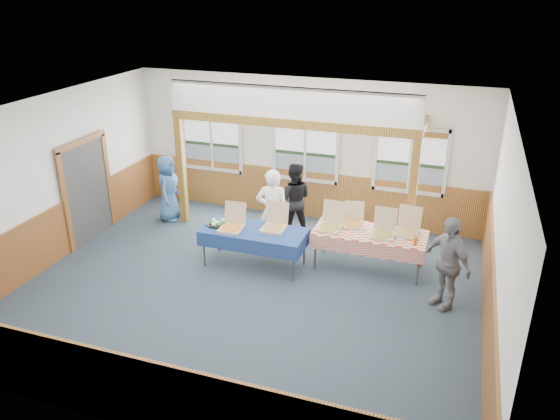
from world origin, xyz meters
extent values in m
plane|color=#25323D|center=(0.00, 0.00, 0.00)|extent=(8.00, 8.00, 0.00)
plane|color=white|center=(0.00, 0.00, 3.20)|extent=(8.00, 8.00, 0.00)
plane|color=silver|center=(0.00, 3.50, 1.60)|extent=(8.00, 0.00, 8.00)
plane|color=silver|center=(0.00, -3.50, 1.60)|extent=(8.00, 0.00, 8.00)
plane|color=silver|center=(-4.00, 0.00, 1.60)|extent=(0.00, 8.00, 8.00)
plane|color=silver|center=(4.00, 0.00, 1.60)|extent=(0.00, 8.00, 8.00)
cube|color=brown|center=(0.00, 3.48, 0.55)|extent=(7.98, 0.05, 1.10)
cube|color=brown|center=(0.00, -3.48, 0.55)|extent=(7.98, 0.05, 1.10)
cube|color=brown|center=(-3.98, 0.00, 0.55)|extent=(0.05, 6.98, 1.10)
cube|color=brown|center=(3.98, 0.00, 0.55)|extent=(0.05, 6.98, 1.10)
cube|color=#373737|center=(-3.96, 0.90, 1.05)|extent=(0.06, 1.30, 2.10)
cube|color=silver|center=(-2.30, 3.44, 0.91)|extent=(1.52, 0.05, 0.08)
cube|color=silver|center=(-2.30, 3.44, 2.29)|extent=(1.52, 0.05, 0.08)
cube|color=silver|center=(-3.04, 3.44, 1.60)|extent=(0.08, 0.05, 1.46)
cube|color=silver|center=(-1.56, 3.44, 1.60)|extent=(0.08, 0.05, 1.46)
cube|color=silver|center=(-2.30, 3.44, 1.60)|extent=(0.05, 0.05, 1.30)
cube|color=slate|center=(-2.30, 3.48, 1.21)|extent=(1.40, 0.02, 0.52)
cube|color=#1B341A|center=(-2.30, 3.48, 1.51)|extent=(1.40, 0.02, 0.08)
cube|color=silver|center=(-2.30, 3.48, 1.90)|extent=(1.40, 0.02, 0.70)
cube|color=brown|center=(-2.30, 3.42, 2.19)|extent=(1.40, 0.07, 0.10)
cube|color=silver|center=(0.00, 3.44, 0.91)|extent=(1.52, 0.05, 0.08)
cube|color=silver|center=(0.00, 3.44, 2.29)|extent=(1.52, 0.05, 0.08)
cube|color=silver|center=(-0.74, 3.44, 1.60)|extent=(0.08, 0.05, 1.46)
cube|color=silver|center=(0.74, 3.44, 1.60)|extent=(0.08, 0.05, 1.46)
cube|color=silver|center=(0.00, 3.44, 1.60)|extent=(0.05, 0.05, 1.30)
cube|color=slate|center=(0.00, 3.48, 1.21)|extent=(1.40, 0.02, 0.52)
cube|color=#1B341A|center=(0.00, 3.48, 1.51)|extent=(1.40, 0.02, 0.08)
cube|color=silver|center=(0.00, 3.48, 1.90)|extent=(1.40, 0.02, 0.70)
cube|color=brown|center=(0.00, 3.42, 2.19)|extent=(1.40, 0.07, 0.10)
cube|color=silver|center=(2.30, 3.44, 0.91)|extent=(1.52, 0.05, 0.08)
cube|color=silver|center=(2.30, 3.44, 2.29)|extent=(1.52, 0.05, 0.08)
cube|color=silver|center=(1.56, 3.44, 1.60)|extent=(0.08, 0.05, 1.46)
cube|color=silver|center=(3.04, 3.44, 1.60)|extent=(0.08, 0.05, 1.46)
cube|color=silver|center=(2.30, 3.44, 1.60)|extent=(0.05, 0.05, 1.30)
cube|color=slate|center=(2.30, 3.48, 1.21)|extent=(1.40, 0.02, 0.52)
cube|color=#1B341A|center=(2.30, 3.48, 1.51)|extent=(1.40, 0.02, 0.08)
cube|color=silver|center=(2.30, 3.48, 1.90)|extent=(1.40, 0.02, 0.70)
cube|color=brown|center=(2.30, 3.42, 2.19)|extent=(1.40, 0.07, 0.10)
cube|color=brown|center=(-2.50, 2.30, 1.20)|extent=(0.15, 0.15, 2.40)
cube|color=brown|center=(2.50, 2.30, 1.20)|extent=(0.15, 0.15, 2.40)
cube|color=brown|center=(0.00, 2.30, 2.49)|extent=(5.15, 0.18, 0.18)
cylinder|color=#373737|center=(-1.13, 0.52, 0.36)|extent=(0.04, 0.04, 0.73)
cylinder|color=#373737|center=(-1.13, 1.20, 0.36)|extent=(0.04, 0.04, 0.73)
cylinder|color=#373737|center=(0.67, 0.52, 0.36)|extent=(0.04, 0.04, 0.73)
cylinder|color=#373737|center=(0.67, 1.20, 0.36)|extent=(0.04, 0.04, 0.73)
cube|color=#373737|center=(-0.23, 0.86, 0.73)|extent=(2.08, 1.45, 0.03)
cube|color=navy|center=(-0.23, 0.86, 0.75)|extent=(2.16, 1.52, 0.01)
cube|color=navy|center=(-0.23, 0.43, 0.61)|extent=(1.84, 0.73, 0.28)
cube|color=navy|center=(-0.23, 1.29, 0.61)|extent=(1.84, 0.73, 0.28)
cylinder|color=#373737|center=(0.91, 1.13, 0.36)|extent=(0.04, 0.04, 0.73)
cylinder|color=#373737|center=(0.91, 1.85, 0.36)|extent=(0.04, 0.04, 0.73)
cylinder|color=#373737|center=(2.82, 1.13, 0.36)|extent=(0.04, 0.04, 0.73)
cylinder|color=#373737|center=(2.82, 1.85, 0.36)|extent=(0.04, 0.04, 0.73)
cube|color=#373737|center=(1.87, 1.49, 0.73)|extent=(2.04, 0.87, 0.03)
cube|color=#B93413|center=(1.87, 1.49, 0.75)|extent=(2.10, 0.94, 0.01)
cube|color=#B93413|center=(1.87, 1.04, 0.61)|extent=(2.09, 0.04, 0.28)
cube|color=#B93413|center=(1.87, 1.94, 0.61)|extent=(2.09, 0.04, 0.28)
cube|color=tan|center=(-0.63, 0.71, 0.78)|extent=(0.45, 0.45, 0.05)
cylinder|color=orange|center=(-0.63, 0.71, 0.81)|extent=(0.39, 0.39, 0.01)
cube|color=tan|center=(-0.64, 0.97, 1.01)|extent=(0.43, 0.12, 0.42)
cube|color=tan|center=(0.12, 0.98, 0.78)|extent=(0.43, 0.43, 0.05)
cylinder|color=#D5C462|center=(0.12, 0.98, 0.81)|extent=(0.38, 0.38, 0.01)
cube|color=tan|center=(0.12, 1.24, 1.01)|extent=(0.43, 0.10, 0.42)
cube|color=tan|center=(1.12, 1.35, 0.78)|extent=(0.45, 0.45, 0.05)
cylinder|color=gold|center=(1.12, 1.35, 0.81)|extent=(0.40, 0.40, 0.01)
cube|color=tan|center=(1.13, 1.61, 1.02)|extent=(0.44, 0.12, 0.42)
cube|color=tan|center=(1.52, 1.64, 0.78)|extent=(0.44, 0.44, 0.04)
cylinder|color=orange|center=(1.52, 1.64, 0.81)|extent=(0.39, 0.39, 0.01)
cube|color=tan|center=(1.47, 1.86, 0.98)|extent=(0.39, 0.16, 0.37)
cube|color=tan|center=(2.12, 1.37, 0.78)|extent=(0.43, 0.43, 0.05)
cylinder|color=gold|center=(2.12, 1.37, 0.81)|extent=(0.38, 0.38, 0.01)
cube|color=tan|center=(2.11, 1.62, 1.01)|extent=(0.43, 0.10, 0.42)
cube|color=tan|center=(2.52, 1.59, 0.78)|extent=(0.46, 0.46, 0.05)
cylinder|color=#D5C462|center=(2.52, 1.59, 0.81)|extent=(0.40, 0.40, 0.01)
cube|color=tan|center=(2.53, 1.84, 1.01)|extent=(0.43, 0.13, 0.42)
cylinder|color=black|center=(-0.98, 0.86, 0.77)|extent=(0.42, 0.42, 0.03)
cylinder|color=white|center=(-0.98, 0.86, 0.80)|extent=(0.10, 0.10, 0.04)
sphere|color=#32732B|center=(-0.86, 0.86, 0.80)|extent=(0.10, 0.10, 0.10)
sphere|color=silver|center=(-0.91, 0.95, 0.80)|extent=(0.10, 0.10, 0.10)
sphere|color=#32732B|center=(-1.01, 0.98, 0.80)|extent=(0.10, 0.10, 0.10)
sphere|color=silver|center=(-1.09, 0.91, 0.80)|extent=(0.10, 0.10, 0.10)
sphere|color=#32732B|center=(-1.09, 0.81, 0.80)|extent=(0.10, 0.10, 0.10)
sphere|color=silver|center=(-1.01, 0.75, 0.80)|extent=(0.10, 0.10, 0.10)
sphere|color=#32732B|center=(-0.91, 0.77, 0.80)|extent=(0.10, 0.10, 0.10)
cylinder|color=#935618|center=(2.72, 1.24, 0.83)|extent=(0.07, 0.07, 0.15)
imported|color=white|center=(-0.08, 1.49, 0.89)|extent=(0.72, 0.55, 1.78)
imported|color=black|center=(0.05, 2.48, 0.80)|extent=(0.89, 0.76, 1.60)
imported|color=#3D699A|center=(-2.88, 2.29, 0.76)|extent=(0.62, 0.82, 1.52)
imported|color=gray|center=(3.30, 0.60, 0.82)|extent=(0.97, 0.95, 1.63)
camera|label=1|loc=(3.26, -7.78, 5.14)|focal=35.00mm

